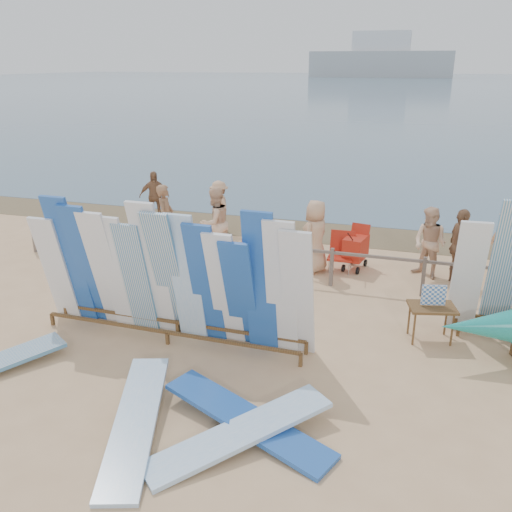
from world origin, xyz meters
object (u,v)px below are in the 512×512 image
(beachgoer_3, at_px, (219,206))
(beachgoer_1, at_px, (166,218))
(flat_board_d, at_px, (247,428))
(beachgoer_6, at_px, (315,236))
(beachgoer_2, at_px, (215,223))
(beachgoer_9, at_px, (509,239))
(beach_chair_right, at_px, (341,259))
(stroller, at_px, (355,252))
(beachgoer_10, at_px, (459,247))
(flat_board_a, at_px, (137,433))
(flat_board_b, at_px, (240,443))
(beachgoer_8, at_px, (430,243))
(main_surfboard_rack, at_px, (170,279))
(beach_chair_left, at_px, (247,259))
(vendor_table, at_px, (430,322))
(beachgoer_extra_1, at_px, (154,196))

(beachgoer_3, bearing_deg, beachgoer_1, -56.32)
(flat_board_d, bearing_deg, beachgoer_6, 24.19)
(beachgoer_2, bearing_deg, flat_board_d, 55.99)
(beachgoer_9, bearing_deg, beach_chair_right, 58.52)
(stroller, relative_size, beachgoer_10, 0.61)
(beachgoer_1, bearing_deg, beachgoer_2, -106.04)
(flat_board_a, bearing_deg, beachgoer_1, 94.61)
(flat_board_b, relative_size, beachgoer_8, 1.60)
(main_surfboard_rack, distance_m, beachgoer_2, 4.55)
(flat_board_b, height_order, flat_board_d, flat_board_b)
(beach_chair_left, bearing_deg, beachgoer_6, 21.86)
(flat_board_d, relative_size, beachgoer_8, 1.60)
(beach_chair_left, distance_m, beachgoer_10, 4.96)
(flat_board_a, distance_m, beachgoer_9, 9.90)
(beach_chair_left, bearing_deg, beachgoer_3, 134.26)
(flat_board_d, distance_m, beachgoer_10, 7.15)
(beach_chair_right, bearing_deg, beachgoer_1, 176.97)
(vendor_table, bearing_deg, flat_board_b, -136.30)
(flat_board_d, relative_size, beach_chair_right, 2.85)
(flat_board_a, xyz_separation_m, beach_chair_left, (-0.48, 6.50, 0.24))
(beachgoer_3, relative_size, beachgoer_2, 0.84)
(flat_board_a, relative_size, beachgoer_3, 1.76)
(beachgoer_8, bearing_deg, beach_chair_right, -141.79)
(flat_board_b, bearing_deg, flat_board_a, -129.23)
(main_surfboard_rack, bearing_deg, beachgoer_2, 101.86)
(flat_board_b, height_order, beachgoer_1, beachgoer_1)
(main_surfboard_rack, distance_m, flat_board_a, 2.96)
(beachgoer_1, relative_size, beachgoer_3, 1.17)
(flat_board_a, height_order, beachgoer_2, beachgoer_2)
(flat_board_d, relative_size, beachgoer_10, 1.53)
(flat_board_d, bearing_deg, beachgoer_8, 2.14)
(stroller, bearing_deg, main_surfboard_rack, -109.56)
(beach_chair_left, bearing_deg, beachgoer_2, 162.87)
(flat_board_d, xyz_separation_m, beach_chair_right, (0.32, 6.49, 0.28))
(vendor_table, relative_size, beachgoer_2, 0.59)
(main_surfboard_rack, xyz_separation_m, vendor_table, (4.53, 1.35, -0.83))
(stroller, height_order, beachgoer_9, beachgoer_9)
(beachgoer_6, relative_size, beachgoer_3, 1.16)
(beachgoer_extra_1, bearing_deg, vendor_table, -62.38)
(beachgoer_1, relative_size, beachgoer_2, 0.98)
(vendor_table, distance_m, beachgoer_1, 7.59)
(main_surfboard_rack, xyz_separation_m, beachgoer_1, (-2.32, 4.58, -0.29))
(flat_board_b, bearing_deg, stroller, 126.95)
(main_surfboard_rack, relative_size, stroller, 4.89)
(beachgoer_9, relative_size, beachgoer_6, 0.93)
(beachgoer_8, xyz_separation_m, beachgoer_extra_1, (-8.40, 2.51, -0.04))
(flat_board_d, relative_size, stroller, 2.49)
(beach_chair_right, relative_size, beachgoer_8, 0.56)
(beachgoer_extra_1, bearing_deg, beachgoer_1, -85.24)
(main_surfboard_rack, distance_m, beachgoer_extra_1, 8.12)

